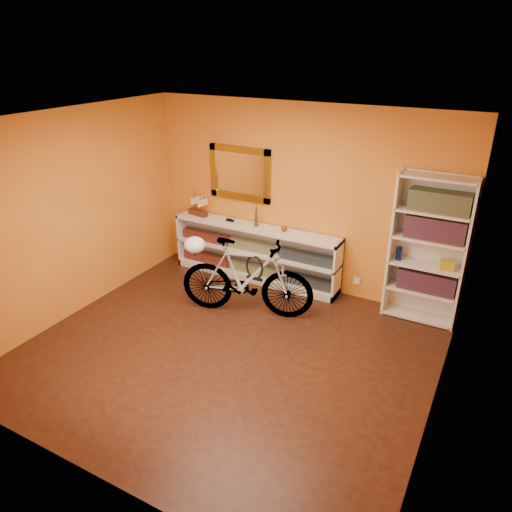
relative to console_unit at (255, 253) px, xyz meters
The scene contains 24 objects.
floor 1.96m from the console_unit, 71.21° to the right, with size 4.50×4.00×0.01m, color black.
ceiling 2.90m from the console_unit, 71.21° to the right, with size 4.50×4.00×0.01m, color silver.
back_wall 1.09m from the console_unit, 17.10° to the left, with size 4.50×0.01×2.60m, color orange.
left_wall 2.60m from the console_unit, 132.06° to the right, with size 0.01×4.00×2.60m, color orange.
right_wall 3.51m from the console_unit, 32.29° to the right, with size 0.01×4.00×2.60m, color orange.
gilt_mirror 1.18m from the console_unit, 155.72° to the left, with size 0.98×0.06×0.78m, color olive.
wall_socket 1.54m from the console_unit, ahead, with size 0.09×0.01×0.09m, color silver.
console_unit is the anchor object (origin of this frame).
cd_row_lower 0.26m from the console_unit, 90.00° to the right, with size 2.50×0.13×0.14m, color black.
cd_row_upper 0.11m from the console_unit, 90.00° to the right, with size 2.50×0.13×0.14m, color navy.
model_ship 1.17m from the console_unit, behind, with size 0.33×0.12×0.39m, color #3E1E11, non-canonical shape.
toy_car 0.60m from the console_unit, behind, with size 0.00×0.00×0.00m, color black.
bronze_ornament 0.62m from the console_unit, ahead, with size 0.07×0.07×0.39m, color brown.
decorative_orb 0.66m from the console_unit, ahead, with size 0.08×0.08×0.08m, color brown.
bookcase 2.45m from the console_unit, ahead, with size 0.90×0.30×1.90m, color silver, non-canonical shape.
book_row_a 2.45m from the console_unit, ahead, with size 0.70×0.22×0.26m, color maroon.
book_row_b 2.58m from the console_unit, ahead, with size 0.70×0.22×0.28m, color maroon.
book_row_c 2.71m from the console_unit, ahead, with size 0.70×0.22×0.25m, color #174352.
travel_mug 2.11m from the console_unit, ahead, with size 0.08×0.08×0.17m, color navy.
red_tin 2.48m from the console_unit, ahead, with size 0.16×0.16×0.20m, color maroon.
yellow_bag 2.68m from the console_unit, ahead, with size 0.16×0.11×0.12m, color gold.
bicycle 1.02m from the console_unit, 67.71° to the right, with size 1.78×0.46×1.05m, color silver.
helmet 1.26m from the console_unit, 103.44° to the right, with size 0.28×0.27×0.21m, color white.
u_lock 1.06m from the console_unit, 61.92° to the right, with size 0.25×0.25×0.03m, color black.
Camera 1 is at (2.49, -3.91, 3.32)m, focal length 33.70 mm.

